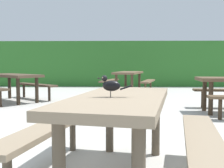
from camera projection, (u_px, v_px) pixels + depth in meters
hedge_wall at (115, 64)px, 12.98m from camera, size 28.00×1.50×2.03m
picnic_table_foreground at (120, 116)px, 2.44m from camera, size 1.99×2.02×0.74m
bird_grackle at (110, 85)px, 2.32m from camera, size 0.29×0.07×0.18m
picnic_table_mid_left at (13, 81)px, 7.43m from camera, size 2.39×2.38×0.74m
picnic_table_far_centre at (129, 77)px, 9.76m from camera, size 2.04×2.07×0.74m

